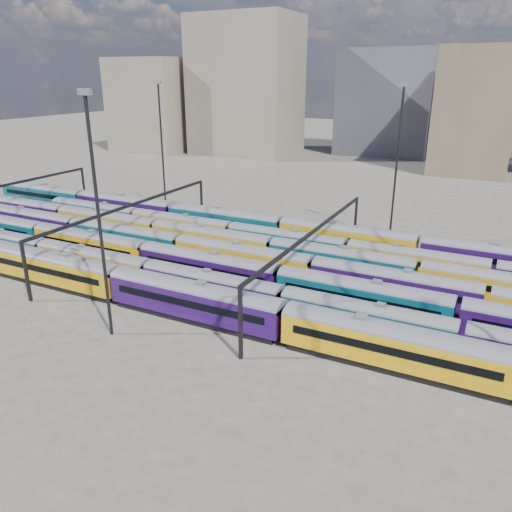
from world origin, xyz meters
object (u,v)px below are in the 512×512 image
at_px(rake_0, 194,297).
at_px(rake_2, 280,278).
at_px(mast_2, 98,211).
at_px(rake_1, 211,284).

relative_size(rake_0, rake_2, 1.25).
xyz_separation_m(rake_0, mast_2, (-6.30, -7.00, 11.06)).
relative_size(rake_0, rake_1, 1.17).
relative_size(rake_1, mast_2, 5.26).
height_order(rake_1, rake_2, rake_2).
distance_m(rake_2, mast_2, 23.91).
height_order(rake_1, mast_2, mast_2).
distance_m(rake_0, rake_2, 11.76).
height_order(rake_0, rake_2, rake_0).
bearing_deg(mast_2, rake_1, 65.42).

